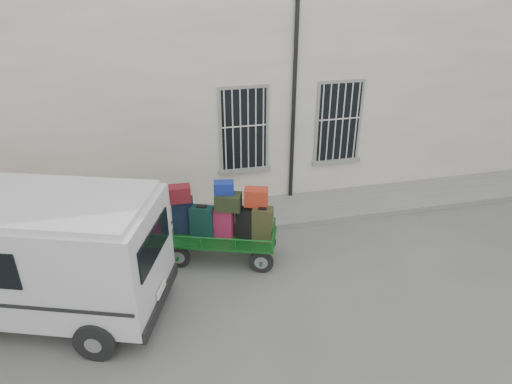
{
  "coord_description": "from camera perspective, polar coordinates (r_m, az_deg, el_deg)",
  "views": [
    {
      "loc": [
        -2.78,
        -8.39,
        6.25
      ],
      "look_at": [
        -0.54,
        1.0,
        1.37
      ],
      "focal_mm": 32.0,
      "sensor_mm": 36.0,
      "label": 1
    }
  ],
  "objects": [
    {
      "name": "sidewalk",
      "position": [
        12.57,
        1.13,
        -2.61
      ],
      "size": [
        24.0,
        1.7,
        0.15
      ],
      "primitive_type": "cube",
      "color": "slate",
      "rests_on": "ground"
    },
    {
      "name": "luggage_cart",
      "position": [
        10.35,
        -4.21,
        -3.75
      ],
      "size": [
        2.91,
        1.85,
        1.99
      ],
      "rotation": [
        0.0,
        0.0,
        -0.34
      ],
      "color": "black",
      "rests_on": "ground"
    },
    {
      "name": "van",
      "position": [
        9.58,
        -26.79,
        -6.42
      ],
      "size": [
        5.45,
        3.68,
        2.55
      ],
      "rotation": [
        0.0,
        0.0,
        -0.34
      ],
      "color": "silver",
      "rests_on": "ground"
    },
    {
      "name": "ground",
      "position": [
        10.83,
        4.06,
        -8.52
      ],
      "size": [
        80.0,
        80.0,
        0.0
      ],
      "primitive_type": "plane",
      "color": "#60605B",
      "rests_on": "ground"
    },
    {
      "name": "building",
      "position": [
        14.54,
        -2.09,
        13.88
      ],
      "size": [
        24.0,
        5.15,
        6.0
      ],
      "color": "beige",
      "rests_on": "ground"
    }
  ]
}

